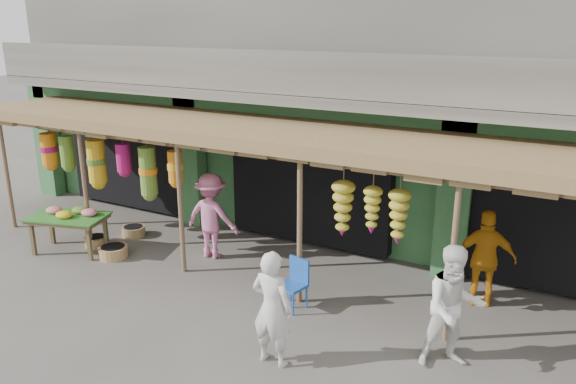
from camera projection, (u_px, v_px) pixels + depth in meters
The scene contains 12 objects.
ground at pixel (256, 284), 10.28m from camera, with size 80.00×80.00×0.00m, color #514C47.
building at pixel (361, 75), 13.36m from camera, with size 16.40×6.80×7.00m.
awning at pixel (268, 138), 10.28m from camera, with size 14.00×2.70×2.79m.
flower_table at pixel (69, 217), 11.52m from camera, with size 1.74×1.30×0.93m.
blue_chair at pixel (295, 281), 9.35m from camera, with size 0.49×0.49×0.85m.
basket_left at pixel (133, 231), 12.55m from camera, with size 0.51×0.51×0.21m, color olive.
basket_mid at pixel (113, 252), 11.42m from camera, with size 0.59×0.59×0.23m, color brown.
basket_right at pixel (97, 241), 11.98m from camera, with size 0.47×0.47×0.21m, color #9A7648.
person_front at pixel (272, 308), 7.70m from camera, with size 0.62×0.41×1.70m, color silver.
person_right at pixel (454, 308), 7.64m from camera, with size 0.87×0.67×1.78m, color white.
person_vendor at pixel (485, 259), 9.32m from camera, with size 0.99×0.41×1.68m, color #C27612.
person_shopper at pixel (212, 216), 11.24m from camera, with size 1.13×0.65×1.74m, color #D06E96.
Camera 1 is at (5.00, -7.89, 4.65)m, focal length 35.00 mm.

